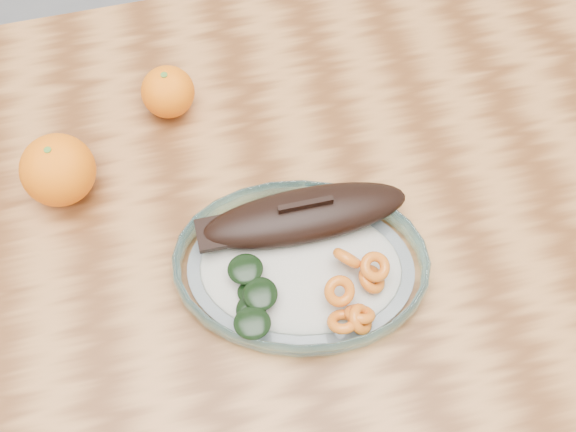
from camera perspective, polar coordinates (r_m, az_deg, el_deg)
The scene contains 5 objects.
ground at distance 1.52m, azimuth -4.36°, elevation -15.61°, with size 3.00×3.00×0.00m, color slate.
dining_table at distance 0.90m, azimuth -7.14°, elevation -6.05°, with size 1.20×0.80×0.75m.
plated_meal at distance 0.78m, azimuth 1.05°, elevation -3.66°, with size 0.60×0.60×0.08m.
orange_left at distance 0.85m, azimuth -17.71°, elevation 3.48°, with size 0.08×0.08×0.08m, color #FF6905.
orange_right at distance 0.89m, azimuth -9.47°, elevation 9.65°, with size 0.06×0.06×0.06m, color #FF6905.
Camera 1 is at (0.03, -0.36, 1.47)m, focal length 45.00 mm.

